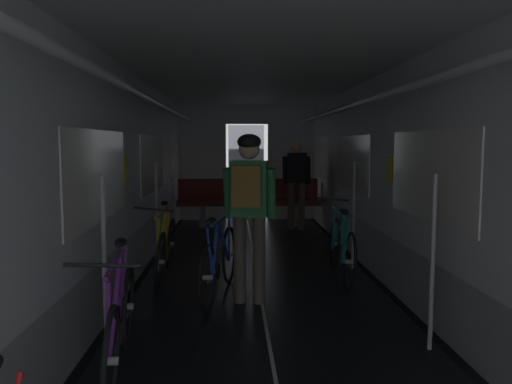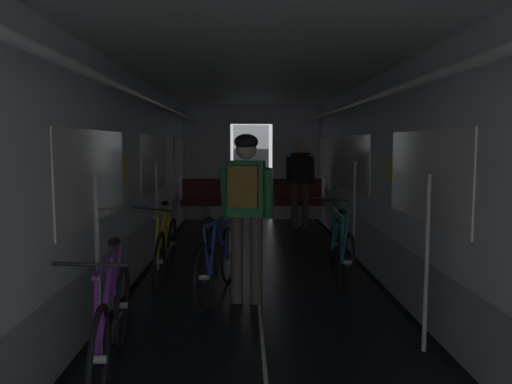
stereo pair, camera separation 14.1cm
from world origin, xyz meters
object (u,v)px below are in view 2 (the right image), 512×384
Objects in this scene: bench_seat_far_right at (298,198)px; bicycle_purple at (112,322)px; bench_seat_far_left at (206,198)px; person_standing_near_bench at (300,179)px; bicycle_yellow at (165,247)px; bicycle_teal at (341,248)px; bicycle_blue_in_aisle at (217,261)px; person_cyclist_aisle at (246,200)px.

bench_seat_far_right is 6.62m from bicycle_purple.
bench_seat_far_left reaches higher than bicycle_purple.
person_standing_near_bench reaches higher than bench_seat_far_left.
bench_seat_far_right is at bearing 90.41° from person_standing_near_bench.
bicycle_yellow is 2.54m from bicycle_purple.
bicycle_teal reaches higher than bicycle_purple.
bicycle_teal is 1.02× the size of bicycle_blue_in_aisle.
bicycle_purple is at bearing -91.64° from bench_seat_far_left.
person_standing_near_bench reaches higher than bicycle_teal.
person_cyclist_aisle is (0.77, -4.76, 0.50)m from bench_seat_far_left.
bench_seat_far_right reaches higher than bicycle_yellow.
bench_seat_far_right is 0.58× the size of bicycle_teal.
bench_seat_far_left is 0.58× the size of bicycle_teal.
bicycle_teal is 3.20m from bicycle_purple.
bicycle_yellow is 2.12m from bicycle_teal.
person_standing_near_bench is at bearing 76.75° from person_cyclist_aisle.
bicycle_blue_in_aisle is (-1.34, -4.49, -0.18)m from bench_seat_far_right.
person_cyclist_aisle is at bearing -142.77° from bicycle_teal.
bicycle_teal is at bearing -88.34° from person_standing_near_bench.
person_cyclist_aisle is at bearing -103.25° from person_standing_near_bench.
bicycle_yellow is (-2.01, -3.78, -0.19)m from bench_seat_far_right.
bicycle_teal is 1.00× the size of bicycle_purple.
bicycle_yellow is at bearing -118.00° from bench_seat_far_right.
person_standing_near_bench is (1.03, 4.38, -0.10)m from person_cyclist_aisle.
bicycle_blue_in_aisle is (0.67, -0.72, 0.00)m from bicycle_yellow.
person_cyclist_aisle is at bearing -80.80° from bench_seat_far_left.
bench_seat_far_right is 0.57× the size of person_cyclist_aisle.
bicycle_purple reaches higher than bicycle_blue_in_aisle.
bicycle_yellow is at bearing 90.63° from bicycle_purple.
bicycle_teal is 1.56m from bicycle_blue_in_aisle.
bench_seat_far_right is at bearing 91.54° from bicycle_teal.
bicycle_yellow is 1.55m from person_cyclist_aisle.
bicycle_purple is 1.95m from person_cyclist_aisle.
bench_seat_far_right is at bearing 72.59° from bicycle_purple.
bench_seat_far_right is 0.58× the size of person_standing_near_bench.
person_standing_near_bench is (1.80, -0.38, 0.41)m from bench_seat_far_left.
person_cyclist_aisle is 1.03× the size of person_standing_near_bench.
bench_seat_far_right is at bearing 0.00° from bench_seat_far_left.
bicycle_yellow is 1.00× the size of bicycle_purple.
person_cyclist_aisle is at bearing -102.21° from bench_seat_far_right.
bench_seat_far_left is 0.58× the size of person_standing_near_bench.
bicycle_yellow reaches higher than bicycle_teal.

